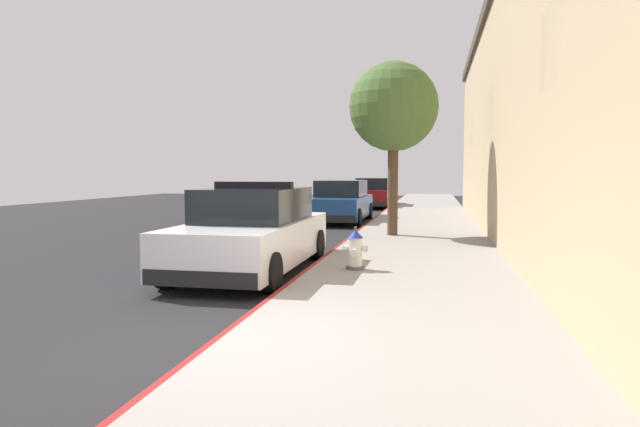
% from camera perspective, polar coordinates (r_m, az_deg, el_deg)
% --- Properties ---
extents(ground_plane, '(34.26, 60.00, 0.20)m').
position_cam_1_polar(ground_plane, '(16.69, -10.87, -2.56)').
color(ground_plane, '#232326').
extents(sidewalk_pavement, '(3.55, 60.00, 0.15)m').
position_cam_1_polar(sidewalk_pavement, '(15.42, 10.21, -2.46)').
color(sidewalk_pavement, gray).
rests_on(sidewalk_pavement, ground).
extents(curb_painted_edge, '(0.08, 60.00, 0.15)m').
position_cam_1_polar(curb_painted_edge, '(15.57, 3.52, -2.34)').
color(curb_painted_edge, maroon).
rests_on(curb_painted_edge, ground).
extents(police_cruiser, '(1.94, 4.84, 1.68)m').
position_cam_1_polar(police_cruiser, '(10.39, -6.89, -1.91)').
color(police_cruiser, white).
rests_on(police_cruiser, ground).
extents(parked_car_silver_ahead, '(1.94, 4.84, 1.56)m').
position_cam_1_polar(parked_car_silver_ahead, '(20.70, 2.17, 1.15)').
color(parked_car_silver_ahead, navy).
rests_on(parked_car_silver_ahead, ground).
extents(parked_car_dark_far, '(1.94, 4.84, 1.56)m').
position_cam_1_polar(parked_car_dark_far, '(29.57, 5.51, 2.06)').
color(parked_car_dark_far, maroon).
rests_on(parked_car_dark_far, ground).
extents(fire_hydrant, '(0.44, 0.40, 0.76)m').
position_cam_1_polar(fire_hydrant, '(9.80, 3.64, -3.72)').
color(fire_hydrant, '#4C4C51').
rests_on(fire_hydrant, sidewalk_pavement).
extents(street_tree, '(2.40, 2.40, 4.68)m').
position_cam_1_polar(street_tree, '(15.33, 7.55, 10.71)').
color(street_tree, brown).
rests_on(street_tree, sidewalk_pavement).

